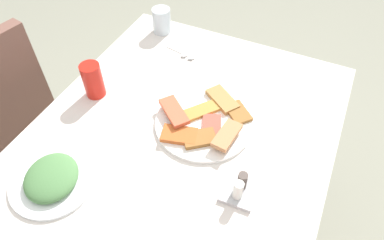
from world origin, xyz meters
name	(u,v)px	position (x,y,z in m)	size (l,w,h in m)	color
ground_plane	(187,227)	(0.00, 0.00, 0.00)	(6.00, 6.00, 0.00)	gray
dining_table	(185,143)	(0.00, 0.00, 0.64)	(1.04, 0.90, 0.71)	silver
pide_platter	(204,122)	(0.04, -0.05, 0.73)	(0.32, 0.31, 0.04)	white
salad_plate_greens	(52,179)	(-0.33, 0.24, 0.73)	(0.23, 0.23, 0.05)	white
soda_can	(93,80)	(0.01, 0.34, 0.78)	(0.07, 0.07, 0.12)	red
drinking_glass	(162,21)	(0.43, 0.31, 0.76)	(0.07, 0.07, 0.10)	silver
paper_napkin	(190,44)	(0.40, 0.17, 0.72)	(0.14, 0.14, 0.00)	white
fork	(195,44)	(0.40, 0.15, 0.72)	(0.19, 0.02, 0.01)	silver
spoon	(186,42)	(0.40, 0.18, 0.72)	(0.19, 0.02, 0.01)	silver
condiment_caddy	(239,189)	(-0.15, -0.23, 0.74)	(0.09, 0.09, 0.07)	#B2B2B7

